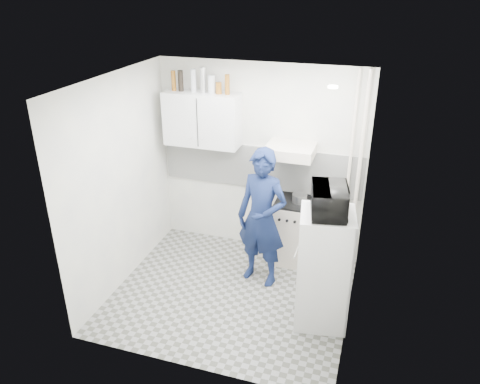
% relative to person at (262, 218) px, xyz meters
% --- Properties ---
extents(floor, '(2.80, 2.80, 0.00)m').
position_rel_person_xyz_m(floor, '(-0.26, -0.41, -0.88)').
color(floor, gray).
rests_on(floor, ground).
extents(ceiling, '(2.80, 2.80, 0.00)m').
position_rel_person_xyz_m(ceiling, '(-0.26, -0.41, 1.72)').
color(ceiling, white).
rests_on(ceiling, wall_back).
extents(wall_back, '(2.80, 0.00, 2.80)m').
position_rel_person_xyz_m(wall_back, '(-0.26, 0.84, 0.42)').
color(wall_back, white).
rests_on(wall_back, floor).
extents(wall_left, '(0.00, 2.60, 2.60)m').
position_rel_person_xyz_m(wall_left, '(-1.66, -0.41, 0.42)').
color(wall_left, white).
rests_on(wall_left, floor).
extents(wall_right, '(0.00, 2.60, 2.60)m').
position_rel_person_xyz_m(wall_right, '(1.14, -0.41, 0.42)').
color(wall_right, white).
rests_on(wall_right, floor).
extents(person, '(0.72, 0.56, 1.77)m').
position_rel_person_xyz_m(person, '(0.00, 0.00, 0.00)').
color(person, '#101C41').
rests_on(person, floor).
extents(stove, '(0.54, 0.54, 0.86)m').
position_rel_person_xyz_m(stove, '(0.30, 0.59, -0.45)').
color(stove, beige).
rests_on(stove, floor).
extents(fridge, '(0.64, 0.64, 1.35)m').
position_rel_person_xyz_m(fridge, '(0.84, -0.54, -0.21)').
color(fridge, silver).
rests_on(fridge, floor).
extents(stove_top, '(0.51, 0.51, 0.03)m').
position_rel_person_xyz_m(stove_top, '(0.30, 0.59, -0.01)').
color(stove_top, black).
rests_on(stove_top, stove).
extents(saucepan, '(0.19, 0.19, 0.11)m').
position_rel_person_xyz_m(saucepan, '(0.35, 0.58, 0.06)').
color(saucepan, silver).
rests_on(saucepan, stove_top).
extents(microwave, '(0.59, 0.45, 0.29)m').
position_rel_person_xyz_m(microwave, '(0.84, -0.54, 0.62)').
color(microwave, black).
rests_on(microwave, fridge).
extents(bottle_a, '(0.06, 0.06, 0.26)m').
position_rel_person_xyz_m(bottle_a, '(-1.39, 0.66, 1.44)').
color(bottle_a, brown).
rests_on(bottle_a, upper_cabinet).
extents(bottle_b, '(0.07, 0.07, 0.26)m').
position_rel_person_xyz_m(bottle_b, '(-1.29, 0.66, 1.45)').
color(bottle_b, black).
rests_on(bottle_b, upper_cabinet).
extents(bottle_c, '(0.07, 0.07, 0.29)m').
position_rel_person_xyz_m(bottle_c, '(-1.11, 0.66, 1.46)').
color(bottle_c, '#B2B7BC').
rests_on(bottle_c, upper_cabinet).
extents(bottle_d, '(0.07, 0.07, 0.32)m').
position_rel_person_xyz_m(bottle_d, '(-0.98, 0.66, 1.48)').
color(bottle_d, silver).
rests_on(bottle_d, upper_cabinet).
extents(canister_a, '(0.09, 0.09, 0.23)m').
position_rel_person_xyz_m(canister_a, '(-0.87, 0.66, 1.43)').
color(canister_a, '#B2B7BC').
rests_on(canister_a, upper_cabinet).
extents(canister_b, '(0.08, 0.08, 0.15)m').
position_rel_person_xyz_m(canister_b, '(-0.77, 0.66, 1.39)').
color(canister_b, brown).
rests_on(canister_b, upper_cabinet).
extents(bottle_e, '(0.06, 0.06, 0.25)m').
position_rel_person_xyz_m(bottle_e, '(-0.66, 0.66, 1.44)').
color(bottle_e, brown).
rests_on(bottle_e, upper_cabinet).
extents(upper_cabinet, '(1.00, 0.35, 0.70)m').
position_rel_person_xyz_m(upper_cabinet, '(-1.01, 0.66, 0.97)').
color(upper_cabinet, silver).
rests_on(upper_cabinet, wall_back).
extents(range_hood, '(0.60, 0.50, 0.14)m').
position_rel_person_xyz_m(range_hood, '(0.19, 0.59, 0.69)').
color(range_hood, beige).
rests_on(range_hood, wall_back).
extents(backsplash, '(2.74, 0.03, 0.60)m').
position_rel_person_xyz_m(backsplash, '(-0.26, 0.82, 0.32)').
color(backsplash, white).
rests_on(backsplash, wall_back).
extents(pipe_a, '(0.05, 0.05, 2.60)m').
position_rel_person_xyz_m(pipe_a, '(1.04, 0.76, 0.42)').
color(pipe_a, beige).
rests_on(pipe_a, floor).
extents(pipe_b, '(0.04, 0.04, 2.60)m').
position_rel_person_xyz_m(pipe_b, '(0.92, 0.76, 0.42)').
color(pipe_b, beige).
rests_on(pipe_b, floor).
extents(ceiling_spot_fixture, '(0.10, 0.10, 0.02)m').
position_rel_person_xyz_m(ceiling_spot_fixture, '(0.74, -0.21, 1.69)').
color(ceiling_spot_fixture, white).
rests_on(ceiling_spot_fixture, ceiling).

